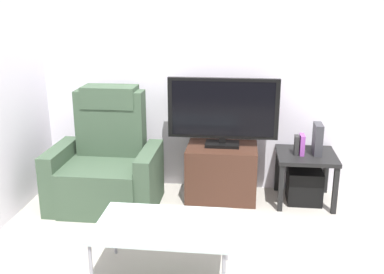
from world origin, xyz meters
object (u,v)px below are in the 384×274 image
(book_leftmost, at_px, (296,145))
(coffee_table, at_px, (163,228))
(subwoofer_box, at_px, (304,186))
(tv_stand, at_px, (222,172))
(television, at_px, (223,111))
(recliner_armchair, at_px, (107,165))
(side_table, at_px, (306,161))
(book_middle, at_px, (302,145))
(cell_phone, at_px, (168,229))
(game_console, at_px, (318,139))

(book_leftmost, distance_m, coffee_table, 1.71)
(subwoofer_box, bearing_deg, tv_stand, 179.62)
(tv_stand, bearing_deg, coffee_table, -103.04)
(television, xyz_separation_m, recliner_armchair, (-1.06, -0.27, -0.49))
(side_table, height_order, coffee_table, side_table)
(book_middle, distance_m, cell_phone, 1.77)
(tv_stand, relative_size, cell_phone, 4.42)
(book_middle, distance_m, game_console, 0.15)
(tv_stand, bearing_deg, cell_phone, -100.81)
(television, bearing_deg, coffee_table, -102.87)
(recliner_armchair, distance_m, book_leftmost, 1.77)
(cell_phone, bearing_deg, tv_stand, 108.91)
(television, distance_m, subwoofer_box, 1.06)
(side_table, bearing_deg, tv_stand, 179.62)
(side_table, xyz_separation_m, subwoofer_box, (0.00, 0.00, -0.24))
(tv_stand, relative_size, television, 0.64)
(book_leftmost, relative_size, book_middle, 0.94)
(tv_stand, xyz_separation_m, recliner_armchair, (-1.06, -0.25, 0.11))
(coffee_table, xyz_separation_m, cell_phone, (0.04, -0.07, 0.03))
(side_table, height_order, book_middle, book_middle)
(television, relative_size, coffee_table, 1.14)
(subwoofer_box, distance_m, book_leftmost, 0.42)
(book_leftmost, bearing_deg, cell_phone, -123.87)
(television, distance_m, side_table, 0.91)
(television, height_order, subwoofer_box, television)
(recliner_armchair, distance_m, side_table, 1.86)
(television, relative_size, subwoofer_box, 3.26)
(game_console, relative_size, cell_phone, 1.91)
(television, relative_size, recliner_armchair, 0.95)
(side_table, relative_size, book_middle, 2.88)
(television, relative_size, cell_phone, 6.87)
(subwoofer_box, xyz_separation_m, game_console, (0.09, 0.01, 0.46))
(tv_stand, bearing_deg, recliner_armchair, -166.88)
(television, distance_m, book_middle, 0.79)
(subwoofer_box, xyz_separation_m, book_middle, (-0.05, -0.02, 0.41))
(side_table, bearing_deg, coffee_table, -128.66)
(book_leftmost, height_order, game_console, game_console)
(recliner_armchair, height_order, book_middle, recliner_armchair)
(book_middle, bearing_deg, book_leftmost, 180.00)
(book_leftmost, relative_size, game_console, 0.61)
(subwoofer_box, bearing_deg, recliner_armchair, -172.54)
(television, distance_m, cell_phone, 1.57)
(book_leftmost, xyz_separation_m, book_middle, (0.05, 0.00, 0.01))
(recliner_armchair, relative_size, coffee_table, 1.20)
(book_middle, height_order, coffee_table, book_middle)
(book_leftmost, height_order, cell_phone, book_leftmost)
(cell_phone, bearing_deg, book_middle, 84.54)
(game_console, distance_m, cell_phone, 1.88)
(tv_stand, bearing_deg, book_leftmost, -2.11)
(subwoofer_box, bearing_deg, game_console, 6.34)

